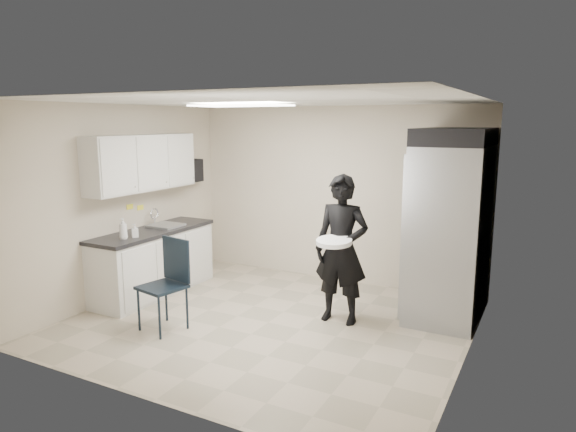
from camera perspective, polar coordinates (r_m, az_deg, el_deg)
The scene contains 21 objects.
floor at distance 6.29m, azimuth -2.21°, elevation -11.73°, with size 4.50×4.50×0.00m, color tan.
ceiling at distance 5.83m, azimuth -2.39°, elevation 12.66°, with size 4.50×4.50×0.00m, color white.
back_wall at distance 7.70m, azimuth 5.17°, elevation 2.39°, with size 4.50×4.50×0.00m, color beige.
left_wall at distance 7.30m, azimuth -17.78°, elevation 1.49°, with size 4.00×4.00×0.00m, color beige.
right_wall at distance 5.20m, azimuth 19.74°, elevation -2.11°, with size 4.00×4.00×0.00m, color beige.
ceiling_panel at distance 6.48m, azimuth -5.27°, elevation 12.14°, with size 1.20×0.60×0.02m, color white.
lower_counter at distance 7.41m, azimuth -14.67°, elevation -5.10°, with size 0.60×1.90×0.86m, color silver.
countertop at distance 7.31m, azimuth -14.83°, elevation -1.66°, with size 0.64×1.95×0.05m, color black.
sink at distance 7.48m, azimuth -13.43°, elevation -1.44°, with size 0.42×0.40×0.14m, color gray.
faucet at distance 7.58m, azimuth -14.62°, elevation -0.17°, with size 0.02×0.02×0.24m, color silver.
upper_cabinets at distance 7.26m, azimuth -15.91°, elevation 5.72°, with size 0.35×1.80×0.75m, color silver.
towel_dispenser at distance 8.19m, azimuth -10.62°, elevation 5.00°, with size 0.22×0.30×0.35m, color black.
notice_sticker_left at distance 7.38m, azimuth -17.16°, elevation 0.99°, with size 0.00×0.12×0.07m, color yellow.
notice_sticker_right at distance 7.52m, azimuth -16.08°, elevation 0.91°, with size 0.00×0.12×0.07m, color yellow.
commercial_fridge at distance 6.55m, azimuth 17.58°, elevation -1.72°, with size 0.80×1.35×2.10m, color gray.
fridge_compressor at distance 6.41m, azimuth 18.15°, elevation 8.38°, with size 0.80×1.35×0.20m, color black.
folding_chair at distance 6.09m, azimuth -13.82°, elevation -7.69°, with size 0.45×0.45×1.02m, color black.
man_tuxedo at distance 6.10m, azimuth 5.95°, elevation -3.72°, with size 0.65×0.43×1.77m, color black.
bucket_lid at distance 5.84m, azimuth 5.14°, elevation -2.86°, with size 0.41×0.41×0.05m, color silver.
soap_bottle_a at distance 6.79m, azimuth -17.85°, elevation -1.35°, with size 0.10×0.10×0.27m, color silver.
soap_bottle_b at distance 6.87m, azimuth -16.66°, elevation -1.56°, with size 0.08×0.08×0.17m, color silver.
Camera 1 is at (2.92, -5.04, 2.38)m, focal length 32.00 mm.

